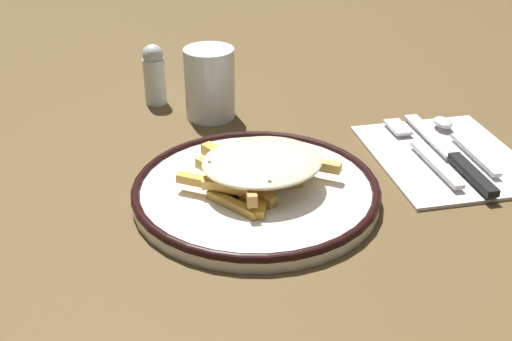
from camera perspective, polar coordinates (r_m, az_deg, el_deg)
ground_plane at (r=0.71m, az=0.00°, el=-2.43°), size 2.60×2.60×0.00m
plate at (r=0.70m, az=0.00°, el=-1.73°), size 0.26×0.26×0.02m
fries_heap at (r=0.69m, az=0.03°, el=0.10°), size 0.17×0.15×0.04m
napkin at (r=0.81m, az=16.00°, el=1.21°), size 0.18×0.21×0.01m
fork at (r=0.81m, az=13.95°, el=1.78°), size 0.02×0.18×0.01m
knife at (r=0.80m, az=16.67°, el=1.06°), size 0.03×0.21×0.01m
spoon at (r=0.85m, az=16.67°, el=3.00°), size 0.03×0.15×0.01m
water_glass at (r=0.88m, az=-3.78°, el=7.49°), size 0.07×0.07×0.09m
salt_shaker at (r=0.93m, az=-8.72°, el=8.18°), size 0.03×0.03×0.08m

